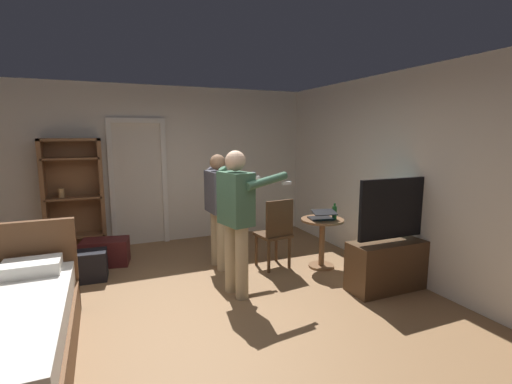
# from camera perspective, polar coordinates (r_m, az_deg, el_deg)

# --- Properties ---
(ground_plane) EXTENTS (6.32, 6.32, 0.00)m
(ground_plane) POSITION_cam_1_polar(r_m,az_deg,el_deg) (4.05, -8.83, -18.59)
(ground_plane) COLOR olive
(wall_back) EXTENTS (5.69, 0.12, 2.68)m
(wall_back) POSITION_cam_1_polar(r_m,az_deg,el_deg) (6.50, -15.53, 4.04)
(wall_back) COLOR silver
(wall_back) RESTS_ON ground_plane
(wall_right) EXTENTS (0.12, 5.99, 2.68)m
(wall_right) POSITION_cam_1_polar(r_m,az_deg,el_deg) (5.06, 22.96, 2.29)
(wall_right) COLOR silver
(wall_right) RESTS_ON ground_plane
(doorway_frame) EXTENTS (0.93, 0.08, 2.13)m
(doorway_frame) POSITION_cam_1_polar(r_m,az_deg,el_deg) (6.40, -17.96, 2.80)
(doorway_frame) COLOR white
(doorway_frame) RESTS_ON ground_plane
(bookshelf) EXTENTS (0.86, 0.32, 1.81)m
(bookshelf) POSITION_cam_1_polar(r_m,az_deg,el_deg) (6.28, -26.64, -0.09)
(bookshelf) COLOR brown
(bookshelf) RESTS_ON ground_plane
(tv_flatscreen) EXTENTS (1.29, 0.40, 1.36)m
(tv_flatscreen) POSITION_cam_1_polar(r_m,az_deg,el_deg) (4.84, 21.33, -9.32)
(tv_flatscreen) COLOR #4C331E
(tv_flatscreen) RESTS_ON ground_plane
(side_table) EXTENTS (0.60, 0.60, 0.70)m
(side_table) POSITION_cam_1_polar(r_m,az_deg,el_deg) (5.23, 10.31, -6.65)
(side_table) COLOR brown
(side_table) RESTS_ON ground_plane
(laptop) EXTENTS (0.38, 0.38, 0.15)m
(laptop) POSITION_cam_1_polar(r_m,az_deg,el_deg) (5.11, 10.30, -3.74)
(laptop) COLOR black
(laptop) RESTS_ON side_table
(bottle_on_table) EXTENTS (0.06, 0.06, 0.23)m
(bottle_on_table) POSITION_cam_1_polar(r_m,az_deg,el_deg) (5.17, 12.20, -3.17)
(bottle_on_table) COLOR #1F521F
(bottle_on_table) RESTS_ON side_table
(wooden_chair) EXTENTS (0.47, 0.47, 0.99)m
(wooden_chair) POSITION_cam_1_polar(r_m,az_deg,el_deg) (5.08, 3.11, -6.08)
(wooden_chair) COLOR #4C331E
(wooden_chair) RESTS_ON ground_plane
(person_blue_shirt) EXTENTS (0.81, 0.60, 1.69)m
(person_blue_shirt) POSITION_cam_1_polar(r_m,az_deg,el_deg) (4.16, -3.02, -3.34)
(person_blue_shirt) COLOR tan
(person_blue_shirt) RESTS_ON ground_plane
(person_striped_shirt) EXTENTS (0.66, 0.59, 1.60)m
(person_striped_shirt) POSITION_cam_1_polar(r_m,az_deg,el_deg) (5.07, -5.81, -1.74)
(person_striped_shirt) COLOR tan
(person_striped_shirt) RESTS_ON ground_plane
(suitcase_dark) EXTENTS (0.47, 0.35, 0.38)m
(suitcase_dark) POSITION_cam_1_polar(r_m,az_deg,el_deg) (5.25, -24.80, -10.47)
(suitcase_dark) COLOR black
(suitcase_dark) RESTS_ON ground_plane
(suitcase_small) EXTENTS (0.70, 0.50, 0.37)m
(suitcase_small) POSITION_cam_1_polar(r_m,az_deg,el_deg) (5.74, -22.53, -8.71)
(suitcase_small) COLOR #4C1919
(suitcase_small) RESTS_ON ground_plane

